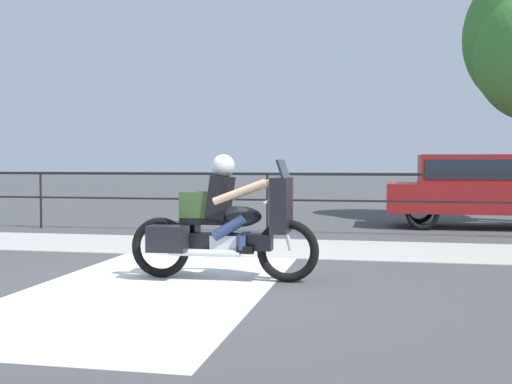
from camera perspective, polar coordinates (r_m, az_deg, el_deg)
name	(u,v)px	position (r m, az deg, el deg)	size (l,w,h in m)	color
ground_plane	(185,284)	(7.86, -6.34, -8.09)	(120.00, 120.00, 0.00)	#424244
sidewalk_band	(245,247)	(11.10, -1.00, -4.88)	(44.00, 2.40, 0.01)	#A8A59E
crosswalk_band	(154,285)	(7.77, -9.02, -8.20)	(2.75, 6.00, 0.01)	silver
fence_railing	(267,186)	(13.17, 1.02, 0.57)	(36.00, 0.05, 1.25)	black
motorcycle	(224,223)	(7.97, -2.86, -2.81)	(2.40, 0.76, 1.56)	black
parked_car	(473,186)	(15.08, 18.76, 0.49)	(3.97, 1.71, 1.63)	maroon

